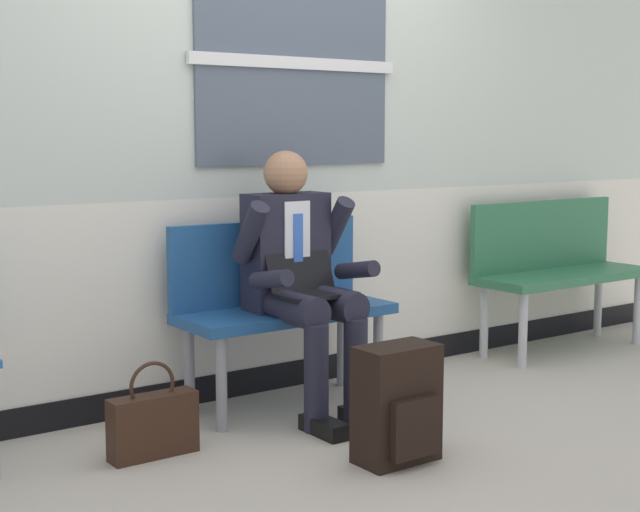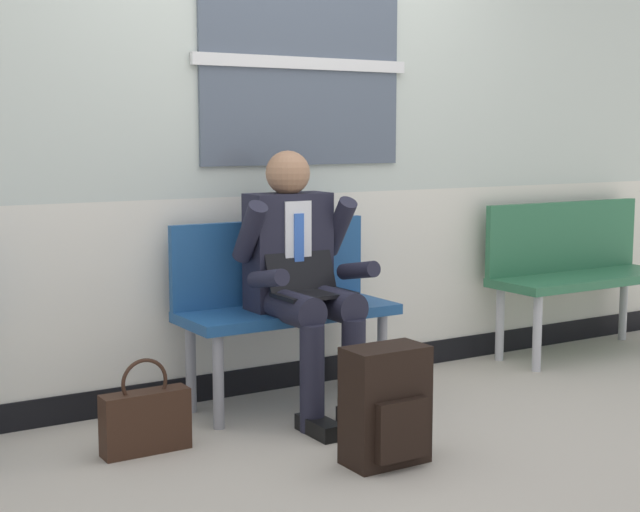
% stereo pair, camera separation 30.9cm
% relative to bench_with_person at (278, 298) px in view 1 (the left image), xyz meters
% --- Properties ---
extents(ground_plane, '(18.00, 18.00, 0.00)m').
position_rel_bench_with_person_xyz_m(ground_plane, '(0.11, -0.47, -0.52)').
color(ground_plane, '#B2A899').
extents(station_wall, '(6.38, 0.16, 2.61)m').
position_rel_bench_with_person_xyz_m(station_wall, '(0.11, 0.28, 0.78)').
color(station_wall, beige).
rests_on(station_wall, ground).
extents(bench_with_person, '(1.05, 0.42, 0.89)m').
position_rel_bench_with_person_xyz_m(bench_with_person, '(0.00, 0.00, 0.00)').
color(bench_with_person, navy).
rests_on(bench_with_person, ground).
extents(bench_empty, '(1.21, 0.42, 0.90)m').
position_rel_bench_with_person_xyz_m(bench_empty, '(2.02, 0.00, 0.01)').
color(bench_empty, '#2D6B47').
rests_on(bench_empty, ground).
extents(person_seated, '(0.57, 0.70, 1.23)m').
position_rel_bench_with_person_xyz_m(person_seated, '(0.00, -0.20, 0.13)').
color(person_seated, '#1E1E2D').
rests_on(person_seated, ground).
extents(backpack, '(0.33, 0.23, 0.48)m').
position_rel_bench_with_person_xyz_m(backpack, '(-0.07, -0.97, -0.29)').
color(backpack, black).
rests_on(backpack, ground).
extents(handbag, '(0.37, 0.11, 0.40)m').
position_rel_bench_with_person_xyz_m(handbag, '(-0.84, -0.35, -0.38)').
color(handbag, '#331E14').
rests_on(handbag, ground).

